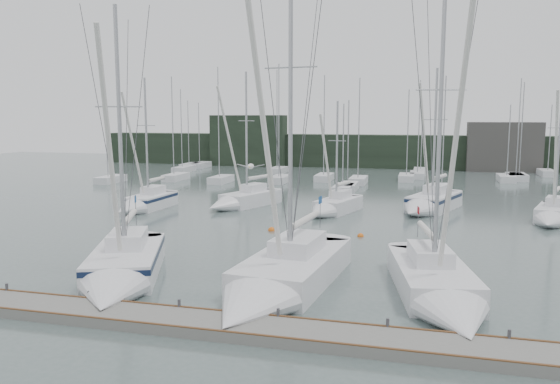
% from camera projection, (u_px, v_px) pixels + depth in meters
% --- Properties ---
extents(ground, '(160.00, 160.00, 0.00)m').
position_uv_depth(ground, '(259.00, 289.00, 24.69)').
color(ground, '#4C5C5A').
rests_on(ground, ground).
extents(dock, '(24.00, 2.00, 0.40)m').
position_uv_depth(dock, '(219.00, 325.00, 19.87)').
color(dock, '#60605C').
rests_on(dock, ground).
extents(far_treeline, '(90.00, 4.00, 5.00)m').
position_uv_depth(far_treeline, '(376.00, 151.00, 83.74)').
color(far_treeline, black).
rests_on(far_treeline, ground).
extents(far_building_left, '(12.00, 3.00, 8.00)m').
position_uv_depth(far_building_left, '(248.00, 141.00, 86.66)').
color(far_building_left, black).
rests_on(far_building_left, ground).
extents(far_building_right, '(10.00, 3.00, 7.00)m').
position_uv_depth(far_building_right, '(504.00, 147.00, 77.14)').
color(far_building_right, '#42403D').
rests_on(far_building_right, ground).
extents(mast_forest, '(53.48, 27.57, 14.12)m').
position_uv_depth(mast_forest, '(344.00, 176.00, 67.34)').
color(mast_forest, white).
rests_on(mast_forest, ground).
extents(sailboat_near_left, '(6.63, 10.52, 13.91)m').
position_uv_depth(sailboat_near_left, '(120.00, 273.00, 25.12)').
color(sailboat_near_left, white).
rests_on(sailboat_near_left, ground).
extents(sailboat_near_center, '(4.65, 12.32, 16.89)m').
position_uv_depth(sailboat_near_center, '(275.00, 284.00, 23.43)').
color(sailboat_near_center, white).
rests_on(sailboat_near_center, ground).
extents(sailboat_near_right, '(4.82, 10.74, 15.03)m').
position_uv_depth(sailboat_near_right, '(442.00, 294.00, 22.32)').
color(sailboat_near_right, white).
rests_on(sailboat_near_right, ground).
extents(sailboat_mid_a, '(2.69, 7.57, 11.71)m').
position_uv_depth(sailboat_mid_a, '(143.00, 204.00, 45.37)').
color(sailboat_mid_a, white).
rests_on(sailboat_mid_a, ground).
extents(sailboat_mid_b, '(5.15, 8.39, 12.34)m').
position_uv_depth(sailboat_mid_b, '(239.00, 201.00, 46.81)').
color(sailboat_mid_b, white).
rests_on(sailboat_mid_b, ground).
extents(sailboat_mid_c, '(4.09, 7.39, 9.68)m').
position_uv_depth(sailboat_mid_c, '(331.00, 208.00, 43.66)').
color(sailboat_mid_c, white).
rests_on(sailboat_mid_c, ground).
extents(sailboat_mid_d, '(5.66, 9.36, 12.58)m').
position_uv_depth(sailboat_mid_d, '(427.00, 204.00, 44.55)').
color(sailboat_mid_d, white).
rests_on(sailboat_mid_d, ground).
extents(sailboat_mid_e, '(4.27, 7.17, 11.58)m').
position_uv_depth(sailboat_mid_e, '(553.00, 217.00, 39.70)').
color(sailboat_mid_e, white).
rests_on(sailboat_mid_e, ground).
extents(buoy_a, '(0.50, 0.50, 0.50)m').
position_uv_depth(buoy_a, '(272.00, 231.00, 37.42)').
color(buoy_a, '#D75C13').
rests_on(buoy_a, ground).
extents(buoy_b, '(0.43, 0.43, 0.43)m').
position_uv_depth(buoy_b, '(361.00, 236.00, 35.59)').
color(buoy_b, '#D75C13').
rests_on(buoy_b, ground).
extents(seagull, '(1.11, 0.50, 0.22)m').
position_uv_depth(seagull, '(251.00, 166.00, 21.71)').
color(seagull, white).
rests_on(seagull, ground).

